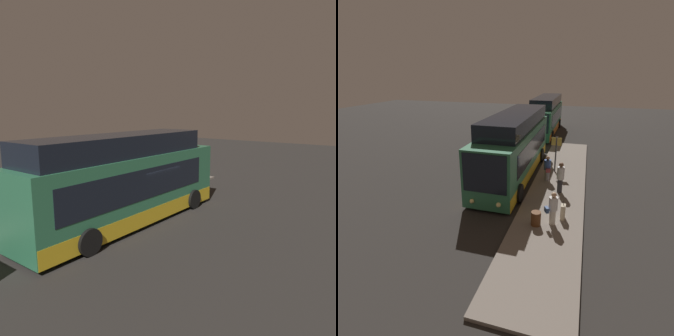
{
  "view_description": "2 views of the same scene",
  "coord_description": "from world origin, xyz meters",
  "views": [
    {
      "loc": [
        -11.72,
        -10.03,
        5.21
      ],
      "look_at": [
        2.81,
        0.68,
        1.95
      ],
      "focal_mm": 35.0,
      "sensor_mm": 36.0,
      "label": 1
    },
    {
      "loc": [
        14.86,
        4.32,
        6.64
      ],
      "look_at": [
        2.81,
        0.68,
        1.95
      ],
      "focal_mm": 28.0,
      "sensor_mm": 36.0,
      "label": 2
    }
  ],
  "objects": [
    {
      "name": "passenger_with_bags",
      "position": [
        -0.48,
        2.38,
        0.97
      ],
      "size": [
        0.67,
        0.53,
        1.58
      ],
      "rotation": [
        0.0,
        0.0,
        -1.29
      ],
      "color": "gray",
      "rests_on": "platform"
    },
    {
      "name": "trash_bin",
      "position": [
        4.78,
        2.66,
        0.47
      ],
      "size": [
        0.44,
        0.44,
        0.65
      ],
      "color": "#593319",
      "rests_on": "platform"
    },
    {
      "name": "passenger_boarding",
      "position": [
        1.04,
        3.32,
        1.1
      ],
      "size": [
        0.55,
        0.55,
        1.78
      ],
      "rotation": [
        0.0,
        0.0,
        0.51
      ],
      "color": "#2D2D33",
      "rests_on": "platform"
    },
    {
      "name": "suitcase",
      "position": [
        3.92,
        3.77,
        0.5
      ],
      "size": [
        0.37,
        0.21,
        0.96
      ],
      "color": "beige",
      "rests_on": "platform"
    },
    {
      "name": "platform",
      "position": [
        0.0,
        3.16,
        0.07
      ],
      "size": [
        20.0,
        3.12,
        0.14
      ],
      "color": "slate",
      "rests_on": "ground"
    },
    {
      "name": "bus_lead",
      "position": [
        -1.21,
        0.08,
        1.86
      ],
      "size": [
        11.0,
        2.8,
        4.13
      ],
      "color": "#2D704C",
      "rests_on": "ground"
    },
    {
      "name": "sign_post",
      "position": [
        -2.22,
        2.66,
        1.67
      ],
      "size": [
        0.1,
        0.67,
        2.41
      ],
      "color": "#4C4C51",
      "rests_on": "platform"
    },
    {
      "name": "ground",
      "position": [
        0.0,
        0.0,
        0.0
      ],
      "size": [
        80.0,
        80.0,
        0.0
      ],
      "primitive_type": "plane",
      "color": "#2B2826"
    },
    {
      "name": "passenger_waiting",
      "position": [
        4.49,
        3.34,
        0.97
      ],
      "size": [
        0.57,
        0.66,
        1.57
      ],
      "rotation": [
        0.0,
        0.0,
        -2.62
      ],
      "color": "silver",
      "rests_on": "platform"
    }
  ]
}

